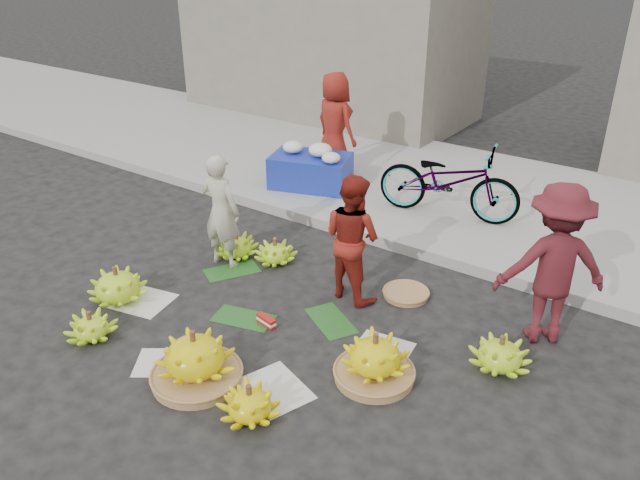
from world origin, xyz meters
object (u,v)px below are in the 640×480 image
Objects in this scene: banana_bunch_0 at (117,285)px; banana_bunch_4 at (375,359)px; flower_table at (311,169)px; bicycle at (449,181)px; vendor_cream at (221,211)px.

banana_bunch_4 is (3.05, 0.47, 0.03)m from banana_bunch_0.
flower_table is (-3.12, 3.33, 0.19)m from banana_bunch_4.
banana_bunch_0 is at bearing -106.88° from flower_table.
bicycle reaches higher than flower_table.
banana_bunch_4 is at bearing -175.93° from bicycle.
vendor_cream is 3.20m from bicycle.
vendor_cream reaches higher than flower_table.
vendor_cream is (-2.67, 0.85, 0.49)m from banana_bunch_4.
vendor_cream is at bearing -97.56° from flower_table.
flower_table is (-0.07, 3.80, 0.22)m from banana_bunch_0.
flower_table is 2.23m from bicycle.
vendor_cream is at bearing 73.84° from banana_bunch_0.
banana_bunch_4 is at bearing -64.78° from flower_table.
bicycle is (2.14, 4.00, 0.45)m from banana_bunch_0.
vendor_cream reaches higher than banana_bunch_4.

